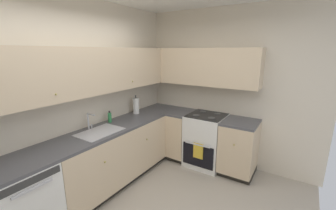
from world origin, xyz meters
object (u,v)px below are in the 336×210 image
at_px(soap_bottle, 110,117).
at_px(paper_towel_roll, 136,106).
at_px(dishwasher, 22,205).
at_px(oven_range, 206,140).

distance_m(soap_bottle, paper_towel_roll, 0.60).
relative_size(dishwasher, paper_towel_roll, 2.61).
bearing_deg(soap_bottle, oven_range, -44.40).
bearing_deg(dishwasher, soap_bottle, 7.30).
relative_size(oven_range, soap_bottle, 5.89).
bearing_deg(paper_towel_roll, soap_bottle, 178.08).
height_order(soap_bottle, paper_towel_roll, paper_towel_roll).
bearing_deg(oven_range, dishwasher, 159.69).
xyz_separation_m(oven_range, soap_bottle, (-1.15, 1.13, 0.53)).
distance_m(oven_range, soap_bottle, 1.70).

